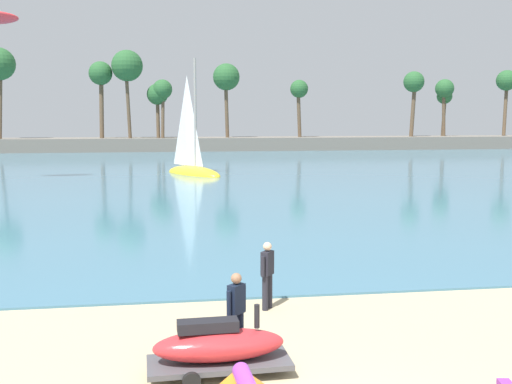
# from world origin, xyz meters

# --- Properties ---
(sea) EXTENTS (220.00, 107.51, 0.06)m
(sea) POSITION_xyz_m (0.00, 60.95, 0.03)
(sea) COLOR teal
(sea) RESTS_ON ground
(palm_headland) EXTENTS (113.47, 6.56, 13.20)m
(palm_headland) POSITION_xyz_m (-2.39, 74.49, 3.55)
(palm_headland) COLOR slate
(palm_headland) RESTS_ON ground
(watercraft_on_trailer) EXTENTS (2.64, 1.23, 1.28)m
(watercraft_on_trailer) POSITION_xyz_m (-1.18, 2.74, 0.52)
(watercraft_on_trailer) COLOR #4C4C51
(watercraft_on_trailer) RESTS_ON ground
(person_rigging_by_gear) EXTENTS (0.42, 0.41, 1.67)m
(person_rigging_by_gear) POSITION_xyz_m (-0.74, 3.59, 0.89)
(person_rigging_by_gear) COLOR #141E33
(person_rigging_by_gear) RESTS_ON ground
(person_at_waterline) EXTENTS (0.37, 0.46, 1.67)m
(person_at_waterline) POSITION_xyz_m (0.34, 6.38, 0.89)
(person_at_waterline) COLOR #23232D
(person_at_waterline) RESTS_ON ground
(sailboat_near_shore) EXTENTS (5.20, 6.81, 9.76)m
(sailboat_near_shore) POSITION_xyz_m (0.11, 40.87, 0.94)
(sailboat_near_shore) COLOR yellow
(sailboat_near_shore) RESTS_ON sea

